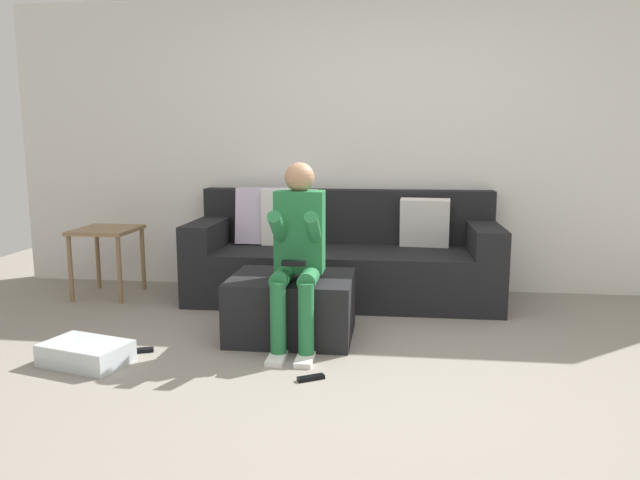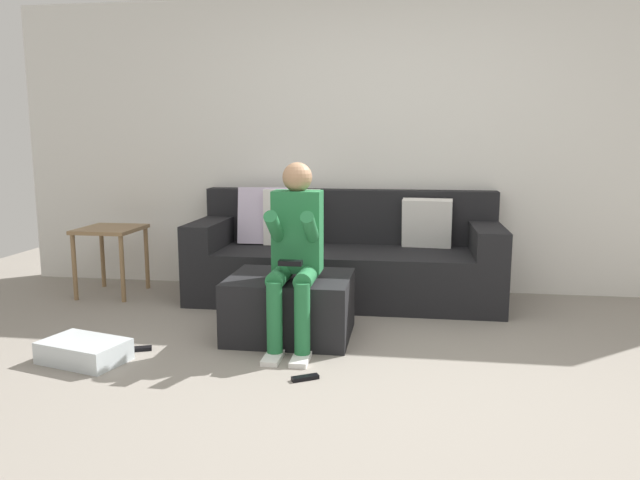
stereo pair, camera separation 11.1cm
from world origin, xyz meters
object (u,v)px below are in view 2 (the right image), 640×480
couch_sectional (343,259)px  remote_near_ottoman (305,378)px  side_table (111,239)px  storage_bin (84,351)px  person_seated (295,245)px  remote_by_storage_bin (136,349)px  ottoman (290,306)px

couch_sectional → remote_near_ottoman: bearing=-90.4°
couch_sectional → side_table: (-1.91, -0.15, 0.14)m
side_table → remote_near_ottoman: size_ratio=3.78×
storage_bin → remote_near_ottoman: size_ratio=3.20×
couch_sectional → person_seated: bearing=-98.1°
person_seated → remote_by_storage_bin: 1.16m
storage_bin → side_table: size_ratio=0.85×
person_seated → side_table: size_ratio=2.02×
ottoman → remote_near_ottoman: ottoman is taller
side_table → remote_by_storage_bin: 1.58m
storage_bin → side_table: 1.66m
couch_sectional → person_seated: size_ratio=2.13×
couch_sectional → ottoman: size_ratio=3.09×
couch_sectional → person_seated: person_seated is taller
remote_near_ottoman → ottoman: bearing=77.0°
ottoman → remote_by_storage_bin: size_ratio=4.26×
side_table → remote_by_storage_bin: (0.80, -1.28, -0.46)m
person_seated → remote_near_ottoman: (0.15, -0.55, -0.62)m
remote_near_ottoman → side_table: bearing=110.1°
remote_near_ottoman → remote_by_storage_bin: bearing=134.8°
person_seated → storage_bin: person_seated is taller
ottoman → remote_by_storage_bin: ottoman is taller
storage_bin → remote_near_ottoman: bearing=-3.5°
ottoman → remote_by_storage_bin: (-0.88, -0.42, -0.19)m
ottoman → remote_by_storage_bin: bearing=-154.4°
person_seated → remote_near_ottoman: size_ratio=7.65×
storage_bin → remote_by_storage_bin: (0.22, 0.21, -0.05)m
storage_bin → remote_near_ottoman: storage_bin is taller
storage_bin → remote_by_storage_bin: 0.31m
storage_bin → couch_sectional: bearing=51.1°
side_table → person_seated: bearing=-30.5°
couch_sectional → remote_by_storage_bin: bearing=-127.8°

